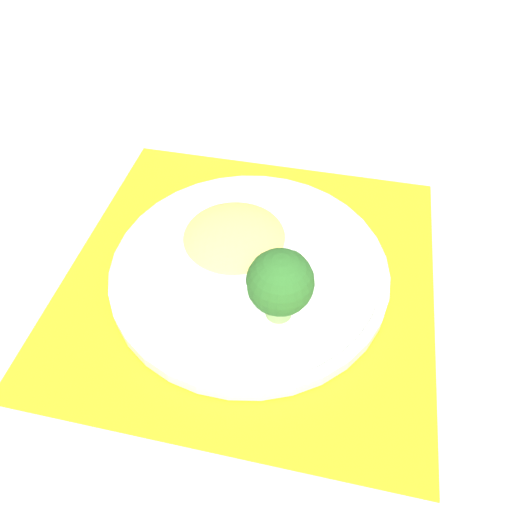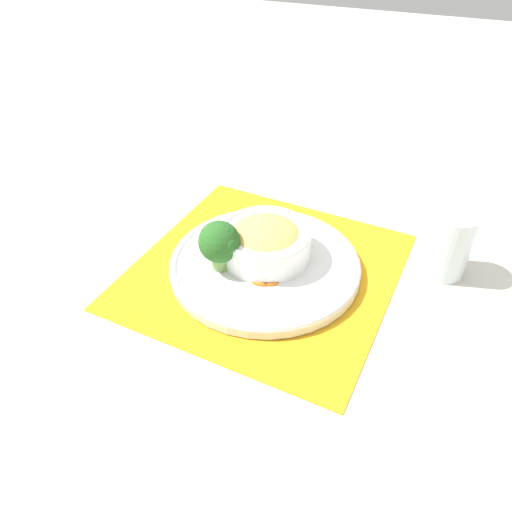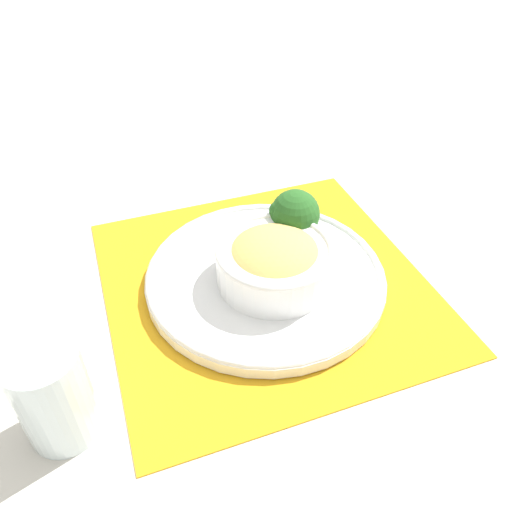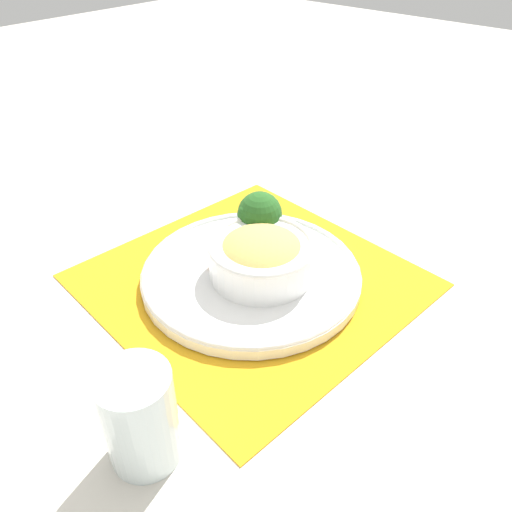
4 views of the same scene
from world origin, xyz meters
name	(u,v)px [view 2 (image 2 of 4)]	position (x,y,z in m)	size (l,w,h in m)	color
ground_plane	(265,271)	(0.00, 0.00, 0.00)	(4.00, 4.00, 0.00)	beige
placemat	(265,270)	(0.00, 0.00, 0.00)	(0.47, 0.47, 0.00)	orange
plate	(265,264)	(0.00, 0.00, 0.02)	(0.33, 0.33, 0.02)	white
bowl	(266,240)	(0.01, -0.02, 0.05)	(0.15, 0.15, 0.07)	white
broccoli_floret	(220,243)	(0.06, 0.04, 0.07)	(0.07, 0.07, 0.09)	#84AD5B
carrot_slice_near	(262,277)	(-0.01, 0.04, 0.02)	(0.04, 0.04, 0.01)	orange
carrot_slice_middle	(269,277)	(-0.02, 0.04, 0.02)	(0.04, 0.04, 0.01)	orange
water_glass	(447,247)	(-0.29, -0.11, 0.05)	(0.07, 0.07, 0.12)	silver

